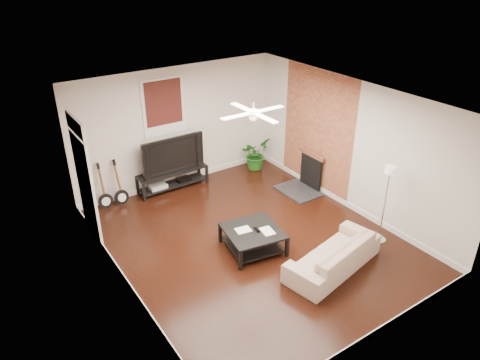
{
  "coord_description": "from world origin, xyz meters",
  "views": [
    {
      "loc": [
        -4.23,
        -5.89,
        5.06
      ],
      "look_at": [
        0.0,
        0.4,
        1.15
      ],
      "focal_mm": 33.69,
      "sensor_mm": 36.0,
      "label": 1
    }
  ],
  "objects": [
    {
      "name": "window_back",
      "position": [
        -0.3,
        2.97,
        1.95
      ],
      "size": [
        1.0,
        0.06,
        1.3
      ],
      "primitive_type": "cube",
      "color": "#3F1311",
      "rests_on": "wall_back"
    },
    {
      "name": "room",
      "position": [
        0.0,
        0.0,
        1.4
      ],
      "size": [
        5.01,
        6.01,
        2.81
      ],
      "color": "black",
      "rests_on": "ground"
    },
    {
      "name": "door_left",
      "position": [
        -2.46,
        1.9,
        1.25
      ],
      "size": [
        0.08,
        1.0,
        2.5
      ],
      "primitive_type": "cube",
      "color": "white",
      "rests_on": "wall_left"
    },
    {
      "name": "coffee_table",
      "position": [
        -0.14,
        -0.23,
        0.21
      ],
      "size": [
        1.15,
        1.15,
        0.42
      ],
      "primitive_type": "cube",
      "rotation": [
        0.0,
        0.0,
        -0.17
      ],
      "color": "black",
      "rests_on": "floor"
    },
    {
      "name": "tv_stand",
      "position": [
        -0.3,
        2.78,
        0.23
      ],
      "size": [
        1.67,
        0.45,
        0.47
      ],
      "primitive_type": "cube",
      "color": "black",
      "rests_on": "floor"
    },
    {
      "name": "guitar_right",
      "position": [
        -1.58,
        2.72,
        0.52
      ],
      "size": [
        0.35,
        0.27,
        1.05
      ],
      "primitive_type": null,
      "rotation": [
        0.0,
        0.0,
        0.12
      ],
      "color": "black",
      "rests_on": "floor"
    },
    {
      "name": "tv",
      "position": [
        -0.3,
        2.8,
        0.9
      ],
      "size": [
        1.5,
        0.2,
        0.86
      ],
      "primitive_type": "imported",
      "color": "black",
      "rests_on": "tv_stand"
    },
    {
      "name": "floor_lamp",
      "position": [
        2.06,
        -1.38,
        0.8
      ],
      "size": [
        0.31,
        0.31,
        1.6
      ],
      "primitive_type": null,
      "rotation": [
        0.0,
        0.0,
        0.2
      ],
      "color": "white",
      "rests_on": "floor"
    },
    {
      "name": "potted_plant",
      "position": [
        1.94,
        2.59,
        0.4
      ],
      "size": [
        0.91,
        0.87,
        0.8
      ],
      "primitive_type": "imported",
      "rotation": [
        0.0,
        0.0,
        0.43
      ],
      "color": "#1E5C1A",
      "rests_on": "floor"
    },
    {
      "name": "sofa",
      "position": [
        0.71,
        -1.48,
        0.29
      ],
      "size": [
        2.07,
        1.14,
        0.57
      ],
      "primitive_type": "imported",
      "rotation": [
        0.0,
        0.0,
        3.34
      ],
      "color": "tan",
      "rests_on": "floor"
    },
    {
      "name": "ceiling_fan",
      "position": [
        0.0,
        0.0,
        2.6
      ],
      "size": [
        1.24,
        1.24,
        0.32
      ],
      "primitive_type": null,
      "color": "white",
      "rests_on": "ceiling"
    },
    {
      "name": "fireplace",
      "position": [
        2.2,
        1.0,
        0.46
      ],
      "size": [
        0.8,
        1.1,
        0.92
      ],
      "primitive_type": "cube",
      "color": "black",
      "rests_on": "floor"
    },
    {
      "name": "guitar_left",
      "position": [
        -1.93,
        2.75,
        0.52
      ],
      "size": [
        0.33,
        0.23,
        1.05
      ],
      "primitive_type": null,
      "rotation": [
        0.0,
        0.0,
        0.02
      ],
      "color": "black",
      "rests_on": "floor"
    },
    {
      "name": "brick_accent",
      "position": [
        2.49,
        1.0,
        1.4
      ],
      "size": [
        0.02,
        2.2,
        2.8
      ],
      "primitive_type": "cube",
      "color": "#9D4C32",
      "rests_on": "floor"
    }
  ]
}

